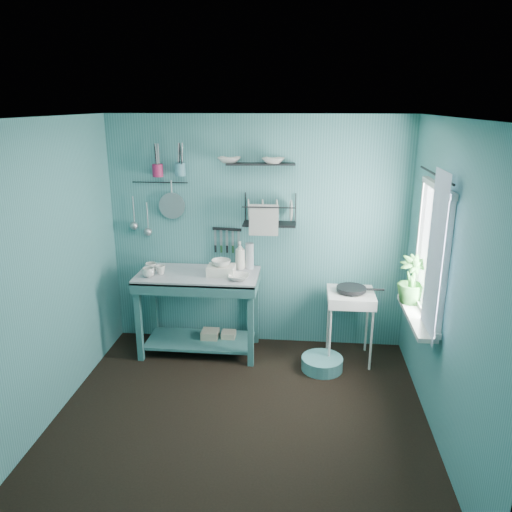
# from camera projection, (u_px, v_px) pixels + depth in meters

# --- Properties ---
(floor) EXTENTS (3.20, 3.20, 0.00)m
(floor) POSITION_uv_depth(u_px,v_px,m) (241.00, 417.00, 4.32)
(floor) COLOR black
(floor) RESTS_ON ground
(ceiling) EXTENTS (3.20, 3.20, 0.00)m
(ceiling) POSITION_uv_depth(u_px,v_px,m) (238.00, 118.00, 3.58)
(ceiling) COLOR silver
(ceiling) RESTS_ON ground
(wall_back) EXTENTS (3.20, 0.00, 3.20)m
(wall_back) POSITION_uv_depth(u_px,v_px,m) (257.00, 234.00, 5.38)
(wall_back) COLOR #3B7879
(wall_back) RESTS_ON ground
(wall_front) EXTENTS (3.20, 0.00, 3.20)m
(wall_front) POSITION_uv_depth(u_px,v_px,m) (201.00, 382.00, 2.52)
(wall_front) COLOR #3B7879
(wall_front) RESTS_ON ground
(wall_left) EXTENTS (0.00, 3.00, 3.00)m
(wall_left) POSITION_uv_depth(u_px,v_px,m) (46.00, 275.00, 4.10)
(wall_left) COLOR #3B7879
(wall_left) RESTS_ON ground
(wall_right) EXTENTS (0.00, 3.00, 3.00)m
(wall_right) POSITION_uv_depth(u_px,v_px,m) (447.00, 288.00, 3.80)
(wall_right) COLOR #3B7879
(wall_right) RESTS_ON ground
(work_counter) EXTENTS (1.27, 0.63, 0.90)m
(work_counter) POSITION_uv_depth(u_px,v_px,m) (199.00, 313.00, 5.34)
(work_counter) COLOR #2D5F60
(work_counter) RESTS_ON floor
(mug_left) EXTENTS (0.12, 0.12, 0.10)m
(mug_left) POSITION_uv_depth(u_px,v_px,m) (148.00, 272.00, 5.09)
(mug_left) COLOR silver
(mug_left) RESTS_ON work_counter
(mug_mid) EXTENTS (0.14, 0.14, 0.09)m
(mug_mid) POSITION_uv_depth(u_px,v_px,m) (161.00, 270.00, 5.18)
(mug_mid) COLOR silver
(mug_mid) RESTS_ON work_counter
(mug_right) EXTENTS (0.17, 0.17, 0.10)m
(mug_right) POSITION_uv_depth(u_px,v_px,m) (151.00, 267.00, 5.25)
(mug_right) COLOR silver
(mug_right) RESTS_ON work_counter
(wash_tub) EXTENTS (0.28, 0.22, 0.10)m
(wash_tub) POSITION_uv_depth(u_px,v_px,m) (221.00, 270.00, 5.16)
(wash_tub) COLOR silver
(wash_tub) RESTS_ON work_counter
(tub_bowl) EXTENTS (0.20, 0.19, 0.06)m
(tub_bowl) POSITION_uv_depth(u_px,v_px,m) (221.00, 263.00, 5.13)
(tub_bowl) COLOR silver
(tub_bowl) RESTS_ON wash_tub
(soap_bottle) EXTENTS (0.11, 0.12, 0.30)m
(soap_bottle) POSITION_uv_depth(u_px,v_px,m) (240.00, 255.00, 5.32)
(soap_bottle) COLOR silver
(soap_bottle) RESTS_ON work_counter
(water_bottle) EXTENTS (0.09, 0.09, 0.28)m
(water_bottle) POSITION_uv_depth(u_px,v_px,m) (250.00, 256.00, 5.33)
(water_bottle) COLOR #9FA9B1
(water_bottle) RESTS_ON work_counter
(counter_bowl) EXTENTS (0.22, 0.22, 0.05)m
(counter_bowl) POSITION_uv_depth(u_px,v_px,m) (239.00, 277.00, 5.02)
(counter_bowl) COLOR silver
(counter_bowl) RESTS_ON work_counter
(hotplate_stand) EXTENTS (0.51, 0.51, 0.76)m
(hotplate_stand) POSITION_uv_depth(u_px,v_px,m) (349.00, 326.00, 5.19)
(hotplate_stand) COLOR silver
(hotplate_stand) RESTS_ON floor
(frying_pan) EXTENTS (0.30, 0.30, 0.03)m
(frying_pan) POSITION_uv_depth(u_px,v_px,m) (351.00, 289.00, 5.07)
(frying_pan) COLOR black
(frying_pan) RESTS_ON hotplate_stand
(knife_strip) EXTENTS (0.32, 0.06, 0.03)m
(knife_strip) POSITION_uv_depth(u_px,v_px,m) (227.00, 229.00, 5.36)
(knife_strip) COLOR black
(knife_strip) RESTS_ON wall_back
(dish_rack) EXTENTS (0.58, 0.32, 0.32)m
(dish_rack) POSITION_uv_depth(u_px,v_px,m) (270.00, 210.00, 5.15)
(dish_rack) COLOR black
(dish_rack) RESTS_ON wall_back
(upper_shelf) EXTENTS (0.71, 0.25, 0.01)m
(upper_shelf) POSITION_uv_depth(u_px,v_px,m) (260.00, 164.00, 5.05)
(upper_shelf) COLOR black
(upper_shelf) RESTS_ON wall_back
(shelf_bowl_left) EXTENTS (0.25, 0.25, 0.06)m
(shelf_bowl_left) POSITION_uv_depth(u_px,v_px,m) (229.00, 163.00, 5.08)
(shelf_bowl_left) COLOR silver
(shelf_bowl_left) RESTS_ON upper_shelf
(shelf_bowl_right) EXTENTS (0.25, 0.25, 0.06)m
(shelf_bowl_right) POSITION_uv_depth(u_px,v_px,m) (273.00, 162.00, 5.04)
(shelf_bowl_right) COLOR silver
(shelf_bowl_right) RESTS_ON upper_shelf
(utensil_cup_magenta) EXTENTS (0.11, 0.11, 0.13)m
(utensil_cup_magenta) POSITION_uv_depth(u_px,v_px,m) (158.00, 170.00, 5.20)
(utensil_cup_magenta) COLOR #9C1C49
(utensil_cup_magenta) RESTS_ON wall_back
(utensil_cup_teal) EXTENTS (0.11, 0.11, 0.13)m
(utensil_cup_teal) POSITION_uv_depth(u_px,v_px,m) (180.00, 169.00, 5.17)
(utensil_cup_teal) COLOR teal
(utensil_cup_teal) RESTS_ON wall_back
(colander) EXTENTS (0.28, 0.03, 0.28)m
(colander) POSITION_uv_depth(u_px,v_px,m) (172.00, 206.00, 5.33)
(colander) COLOR #9D9FA4
(colander) RESTS_ON wall_back
(ladle_outer) EXTENTS (0.01, 0.01, 0.30)m
(ladle_outer) POSITION_uv_depth(u_px,v_px,m) (134.00, 210.00, 5.39)
(ladle_outer) COLOR #9D9FA4
(ladle_outer) RESTS_ON wall_back
(ladle_inner) EXTENTS (0.01, 0.01, 0.30)m
(ladle_inner) POSITION_uv_depth(u_px,v_px,m) (147.00, 216.00, 5.40)
(ladle_inner) COLOR #9D9FA4
(ladle_inner) RESTS_ON wall_back
(hook_rail) EXTENTS (0.60, 0.01, 0.01)m
(hook_rail) POSITION_uv_depth(u_px,v_px,m) (160.00, 182.00, 5.28)
(hook_rail) COLOR black
(hook_rail) RESTS_ON wall_back
(window_glass) EXTENTS (0.00, 1.10, 1.10)m
(window_glass) POSITION_uv_depth(u_px,v_px,m) (433.00, 252.00, 4.19)
(window_glass) COLOR white
(window_glass) RESTS_ON wall_right
(windowsill) EXTENTS (0.16, 0.95, 0.04)m
(windowsill) POSITION_uv_depth(u_px,v_px,m) (416.00, 317.00, 4.37)
(windowsill) COLOR silver
(windowsill) RESTS_ON wall_right
(curtain) EXTENTS (0.00, 1.35, 1.35)m
(curtain) POSITION_uv_depth(u_px,v_px,m) (434.00, 257.00, 3.89)
(curtain) COLOR white
(curtain) RESTS_ON wall_right
(curtain_rod) EXTENTS (0.02, 1.05, 0.02)m
(curtain_rod) POSITION_uv_depth(u_px,v_px,m) (436.00, 175.00, 4.00)
(curtain_rod) COLOR black
(curtain_rod) RESTS_ON wall_right
(potted_plant) EXTENTS (0.25, 0.25, 0.45)m
(potted_plant) POSITION_uv_depth(u_px,v_px,m) (412.00, 280.00, 4.56)
(potted_plant) COLOR #2D702D
(potted_plant) RESTS_ON windowsill
(storage_tin_large) EXTENTS (0.18, 0.18, 0.22)m
(storage_tin_large) POSITION_uv_depth(u_px,v_px,m) (210.00, 340.00, 5.48)
(storage_tin_large) COLOR gray
(storage_tin_large) RESTS_ON floor
(storage_tin_small) EXTENTS (0.15, 0.15, 0.20)m
(storage_tin_small) POSITION_uv_depth(u_px,v_px,m) (229.00, 340.00, 5.50)
(storage_tin_small) COLOR gray
(storage_tin_small) RESTS_ON floor
(floor_basin) EXTENTS (0.42, 0.42, 0.13)m
(floor_basin) POSITION_uv_depth(u_px,v_px,m) (322.00, 363.00, 5.07)
(floor_basin) COLOR teal
(floor_basin) RESTS_ON floor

